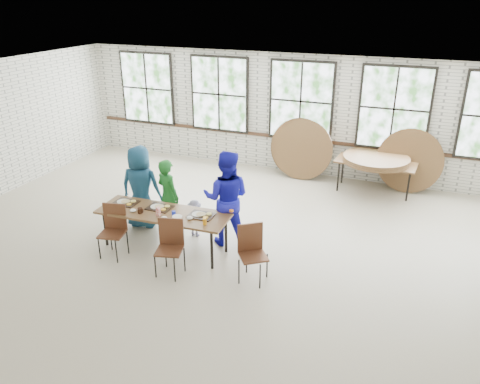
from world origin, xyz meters
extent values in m
plane|color=#B5AB90|center=(0.00, 0.00, 0.00)|extent=(12.00, 12.00, 0.00)
plane|color=white|center=(0.00, 0.00, 3.00)|extent=(12.00, 12.00, 0.00)
plane|color=silver|center=(0.00, 4.50, 1.50)|extent=(12.00, 0.00, 12.00)
plane|color=silver|center=(0.00, -4.50, 1.50)|extent=(12.00, 0.00, 12.00)
cube|color=#422819|center=(0.00, 4.47, 0.90)|extent=(11.80, 0.05, 0.08)
cube|color=black|center=(-4.40, 4.44, 1.88)|extent=(1.62, 0.05, 1.97)
cube|color=white|center=(-4.40, 4.41, 1.88)|extent=(1.50, 0.01, 1.85)
cube|color=black|center=(-2.20, 4.44, 1.88)|extent=(1.62, 0.05, 1.97)
cube|color=white|center=(-2.20, 4.41, 1.88)|extent=(1.50, 0.01, 1.85)
cube|color=black|center=(0.00, 4.44, 1.88)|extent=(1.62, 0.05, 1.97)
cube|color=white|center=(0.00, 4.41, 1.88)|extent=(1.50, 0.01, 1.85)
cube|color=black|center=(2.20, 4.44, 1.88)|extent=(1.62, 0.05, 1.97)
cube|color=white|center=(2.20, 4.41, 1.88)|extent=(1.50, 0.01, 1.85)
cube|color=brown|center=(-1.20, -0.28, 0.72)|extent=(2.44, 0.91, 0.04)
cylinder|color=black|center=(-2.28, -0.58, 0.35)|extent=(0.05, 0.05, 0.70)
cylinder|color=black|center=(-2.28, 0.02, 0.35)|extent=(0.05, 0.05, 0.70)
cylinder|color=black|center=(-0.12, -0.58, 0.35)|extent=(0.05, 0.05, 0.70)
cylinder|color=black|center=(-0.12, 0.02, 0.35)|extent=(0.05, 0.05, 0.70)
cube|color=#542E1C|center=(-1.91, -0.86, 0.45)|extent=(0.50, 0.48, 0.03)
cube|color=#542E1C|center=(-1.95, -0.68, 0.70)|extent=(0.42, 0.12, 0.50)
cylinder|color=black|center=(-2.09, -1.03, 0.22)|extent=(0.02, 0.02, 0.44)
cylinder|color=black|center=(-2.09, -0.69, 0.22)|extent=(0.02, 0.02, 0.44)
cylinder|color=black|center=(-1.73, -1.03, 0.22)|extent=(0.02, 0.02, 0.44)
cylinder|color=black|center=(-1.73, -0.69, 0.22)|extent=(0.02, 0.02, 0.44)
cube|color=#542E1C|center=(-0.69, -1.00, 0.45)|extent=(0.51, 0.50, 0.03)
cube|color=#542E1C|center=(-0.74, -0.81, 0.70)|extent=(0.41, 0.14, 0.50)
cylinder|color=black|center=(-0.87, -1.17, 0.22)|extent=(0.02, 0.02, 0.44)
cylinder|color=black|center=(-0.87, -0.83, 0.22)|extent=(0.02, 0.02, 0.44)
cylinder|color=black|center=(-0.51, -1.17, 0.22)|extent=(0.02, 0.02, 0.44)
cylinder|color=black|center=(-0.51, -0.83, 0.22)|extent=(0.02, 0.02, 0.44)
cube|color=#542E1C|center=(0.65, -0.66, 0.45)|extent=(0.58, 0.57, 0.03)
cube|color=#542E1C|center=(0.54, -0.50, 0.70)|extent=(0.35, 0.27, 0.50)
cylinder|color=black|center=(0.47, -0.83, 0.22)|extent=(0.02, 0.02, 0.44)
cylinder|color=black|center=(0.47, -0.49, 0.22)|extent=(0.02, 0.02, 0.44)
cylinder|color=black|center=(0.83, -0.83, 0.22)|extent=(0.02, 0.02, 0.44)
cylinder|color=black|center=(0.83, -0.49, 0.22)|extent=(0.02, 0.02, 0.44)
imported|color=navy|center=(-2.08, 0.37, 0.83)|extent=(0.89, 0.66, 1.67)
imported|color=#1B6522|center=(-1.48, 0.37, 0.74)|extent=(0.63, 0.53, 1.48)
imported|color=#1A1441|center=(-0.92, 0.37, 0.37)|extent=(0.50, 0.31, 0.74)
imported|color=#1B1BBE|center=(-0.25, 0.37, 0.90)|extent=(1.01, 0.86, 1.80)
cube|color=brown|center=(1.99, 3.86, 0.72)|extent=(1.85, 0.88, 0.04)
cylinder|color=black|center=(1.21, 3.59, 0.35)|extent=(0.04, 0.04, 0.70)
cylinder|color=black|center=(1.21, 4.14, 0.35)|extent=(0.04, 0.04, 0.70)
cylinder|color=black|center=(2.77, 3.59, 0.35)|extent=(0.04, 0.04, 0.70)
cylinder|color=black|center=(2.77, 4.14, 0.35)|extent=(0.04, 0.04, 0.70)
cube|color=black|center=(-2.05, -0.20, 0.75)|extent=(0.44, 0.33, 0.02)
cube|color=black|center=(-1.35, -0.16, 0.75)|extent=(0.44, 0.33, 0.02)
cube|color=black|center=(-0.51, -0.17, 0.75)|extent=(0.44, 0.33, 0.02)
cylinder|color=black|center=(-1.56, -0.46, 0.79)|extent=(0.09, 0.09, 0.09)
cube|color=red|center=(-1.21, -0.43, 0.80)|extent=(0.06, 0.06, 0.11)
cylinder|color=#1B2ECE|center=(-0.94, -0.36, 0.79)|extent=(0.07, 0.07, 0.10)
cylinder|color=orange|center=(-0.30, -0.44, 0.80)|extent=(0.07, 0.07, 0.11)
cylinder|color=white|center=(-0.79, -0.51, 0.79)|extent=(0.17, 0.17, 0.10)
ellipsoid|color=white|center=(-1.71, -0.47, 0.76)|extent=(0.11, 0.11, 0.05)
ellipsoid|color=white|center=(-1.04, -0.52, 0.76)|extent=(0.11, 0.11, 0.05)
ellipsoid|color=white|center=(-0.63, -0.36, 0.76)|extent=(0.11, 0.11, 0.05)
cylinder|color=brown|center=(1.99, 3.86, 0.76)|extent=(1.50, 1.50, 0.04)
cylinder|color=brown|center=(1.99, 3.86, 0.80)|extent=(1.50, 1.50, 0.04)
cylinder|color=brown|center=(1.99, 3.86, 0.85)|extent=(1.50, 1.50, 0.04)
cylinder|color=brown|center=(0.07, 4.23, 0.73)|extent=(1.50, 0.36, 1.48)
cylinder|color=brown|center=(0.18, 4.13, 0.73)|extent=(1.50, 0.38, 1.47)
cylinder|color=brown|center=(2.70, 4.23, 0.73)|extent=(1.50, 0.35, 1.48)
camera|label=1|loc=(2.86, -6.73, 4.36)|focal=35.00mm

